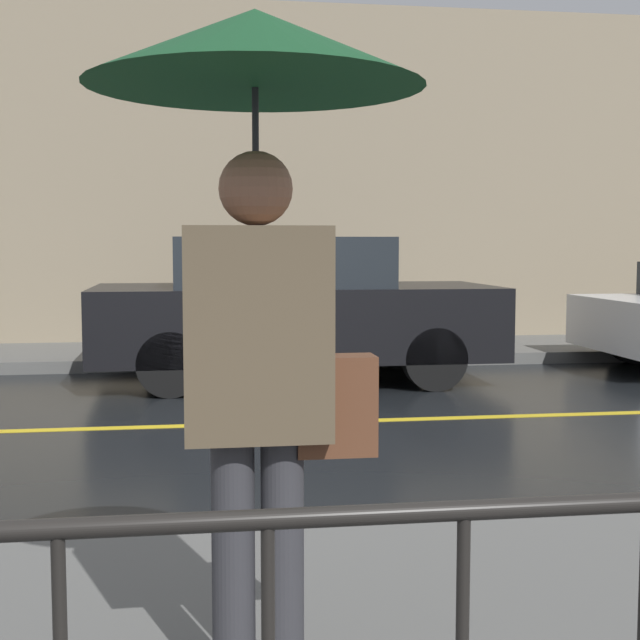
% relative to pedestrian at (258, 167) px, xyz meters
% --- Properties ---
extents(ground_plane, '(80.00, 80.00, 0.00)m').
position_rel_pedestrian_xyz_m(ground_plane, '(0.27, 4.74, -1.73)').
color(ground_plane, black).
extents(sidewalk_far, '(28.00, 2.06, 0.14)m').
position_rel_pedestrian_xyz_m(sidewalk_far, '(0.27, 8.97, -1.66)').
color(sidewalk_far, '#60605E').
rests_on(sidewalk_far, ground_plane).
extents(lane_marking, '(25.20, 0.12, 0.01)m').
position_rel_pedestrian_xyz_m(lane_marking, '(0.27, 4.74, -1.73)').
color(lane_marking, gold).
rests_on(lane_marking, ground_plane).
extents(building_storefront, '(28.00, 0.30, 4.87)m').
position_rel_pedestrian_xyz_m(building_storefront, '(0.27, 10.15, 0.70)').
color(building_storefront, gray).
rests_on(building_storefront, ground_plane).
extents(pedestrian, '(0.98, 0.98, 2.03)m').
position_rel_pedestrian_xyz_m(pedestrian, '(0.00, 0.00, 0.00)').
color(pedestrian, '#333338').
rests_on(pedestrian, sidewalk_near).
extents(car_black, '(4.32, 1.88, 1.58)m').
position_rel_pedestrian_xyz_m(car_black, '(0.91, 7.02, -0.93)').
color(car_black, black).
rests_on(car_black, ground_plane).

